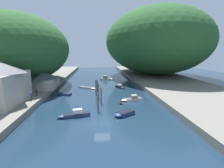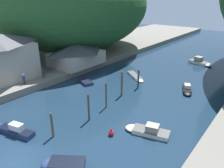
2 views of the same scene
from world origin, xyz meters
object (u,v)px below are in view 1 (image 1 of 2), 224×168
object	(u,v)px
boat_cabin_cruiser	(74,115)
person_on_quay	(37,91)
waterfront_building	(1,83)
boat_mid_channel	(124,114)
boat_red_skiff	(64,94)
boat_small_dinghy	(132,99)
boat_far_upstream	(88,88)
boat_white_cruiser	(107,78)
person_by_boathouse	(31,95)
channel_buoy_near	(121,103)
boat_open_rowboat	(120,87)
boathouse_shed	(42,79)

from	to	relation	value
boat_cabin_cruiser	person_on_quay	bearing A→B (deg)	26.91
waterfront_building	boat_mid_channel	size ratio (longest dim) A/B	3.15
boat_red_skiff	boat_small_dinghy	size ratio (longest dim) A/B	0.78
boat_far_upstream	boat_white_cruiser	bearing A→B (deg)	-166.88
person_on_quay	person_by_boathouse	size ratio (longest dim) A/B	1.00
boat_white_cruiser	boat_mid_channel	size ratio (longest dim) A/B	1.37
boat_far_upstream	boat_red_skiff	bearing A→B (deg)	-2.38
channel_buoy_near	person_by_boathouse	bearing A→B (deg)	177.23
boat_open_rowboat	boat_white_cruiser	size ratio (longest dim) A/B	0.78
boathouse_shed	person_by_boathouse	distance (m)	12.52
boat_cabin_cruiser	boat_mid_channel	size ratio (longest dim) A/B	1.37
boathouse_shed	boat_far_upstream	bearing A→B (deg)	15.58
boathouse_shed	boat_open_rowboat	xyz separation A→B (m)	(21.44, 3.03, -3.03)
boat_white_cruiser	boathouse_shed	bearing A→B (deg)	-27.42
boat_open_rowboat	boat_far_upstream	size ratio (longest dim) A/B	0.80
boat_mid_channel	person_on_quay	distance (m)	20.70
waterfront_building	boathouse_shed	xyz separation A→B (m)	(2.90, 14.27, -1.72)
waterfront_building	boat_open_rowboat	distance (m)	30.24
boat_mid_channel	waterfront_building	bearing A→B (deg)	40.80
boat_white_cruiser	boat_cabin_cruiser	world-z (taller)	boat_white_cruiser
boat_mid_channel	person_on_quay	size ratio (longest dim) A/B	2.38
waterfront_building	channel_buoy_near	bearing A→B (deg)	2.64
boat_mid_channel	boat_small_dinghy	world-z (taller)	boat_small_dinghy
boathouse_shed	boat_small_dinghy	xyz separation A→B (m)	(22.09, -10.53, -3.00)
boathouse_shed	boat_cabin_cruiser	world-z (taller)	boathouse_shed
boathouse_shed	person_by_boathouse	size ratio (longest dim) A/B	6.10
boathouse_shed	channel_buoy_near	size ratio (longest dim) A/B	11.54
boathouse_shed	person_by_boathouse	world-z (taller)	boathouse_shed
waterfront_building	boat_open_rowboat	world-z (taller)	waterfront_building
boat_small_dinghy	person_on_quay	world-z (taller)	person_on_quay
boat_far_upstream	person_on_quay	bearing A→B (deg)	-5.63
boat_mid_channel	person_by_boathouse	size ratio (longest dim) A/B	2.38
person_on_quay	boat_white_cruiser	bearing A→B (deg)	-15.47
boat_white_cruiser	channel_buoy_near	xyz separation A→B (m)	(0.89, -32.33, -0.13)
boat_cabin_cruiser	person_by_boathouse	bearing A→B (deg)	38.15
boat_white_cruiser	boat_far_upstream	bearing A→B (deg)	-5.92
boathouse_shed	boat_far_upstream	xyz separation A→B (m)	(11.88, 3.31, -3.15)
boat_cabin_cruiser	channel_buoy_near	distance (m)	10.74
boat_cabin_cruiser	person_by_boathouse	world-z (taller)	person_by_boathouse
boat_mid_channel	boat_small_dinghy	distance (m)	9.63
boat_open_rowboat	boat_mid_channel	distance (m)	22.78
boat_red_skiff	boat_white_cruiser	size ratio (longest dim) A/B	0.72
boat_open_rowboat	boat_white_cruiser	xyz separation A→B (m)	(-3.05, 16.05, 0.15)
boat_white_cruiser	channel_buoy_near	world-z (taller)	boat_white_cruiser
boat_far_upstream	boat_small_dinghy	distance (m)	17.20
boat_white_cruiser	person_on_quay	distance (m)	32.74
waterfront_building	boat_cabin_cruiser	bearing A→B (deg)	-21.26
boat_far_upstream	boat_mid_channel	world-z (taller)	boat_mid_channel
boat_white_cruiser	boat_cabin_cruiser	bearing A→B (deg)	5.03
boat_red_skiff	boat_mid_channel	bearing A→B (deg)	-119.79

